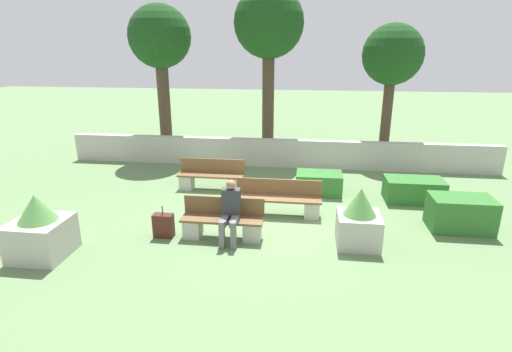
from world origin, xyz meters
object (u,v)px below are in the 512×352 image
object	(u,v)px
bench_right_side	(278,202)
person_seated_man	(230,209)
suitcase	(164,226)
tree_center_right	(392,57)
tree_leftmost	(160,41)
bench_front	(223,223)
bench_left_side	(211,178)
planter_corner_right	(359,220)
planter_corner_left	(40,230)
tree_center_left	(269,27)

from	to	relation	value
bench_right_side	person_seated_man	world-z (taller)	person_seated_man
suitcase	tree_center_right	xyz separation A→B (m)	(5.79, 7.04, 3.34)
person_seated_man	tree_leftmost	distance (m)	8.26
bench_right_side	tree_center_right	size ratio (longest dim) A/B	0.45
bench_front	bench_left_side	bearing A→B (deg)	107.80
planter_corner_right	tree_leftmost	size ratio (longest dim) A/B	0.23
bench_right_side	planter_corner_left	xyz separation A→B (m)	(-4.45, -2.60, 0.21)
person_seated_man	suitcase	bearing A→B (deg)	-179.93
tree_center_left	bench_right_side	bearing A→B (deg)	-81.70
bench_front	bench_right_side	bearing A→B (deg)	51.33
bench_right_side	tree_center_right	distance (m)	7.27
bench_right_side	tree_center_left	bearing A→B (deg)	87.87
bench_left_side	planter_corner_right	xyz separation A→B (m)	(3.81, -2.94, 0.22)
planter_corner_right	tree_center_right	xyz separation A→B (m)	(1.66, 6.87, 3.05)
suitcase	tree_center_right	world-z (taller)	tree_center_right
tree_leftmost	tree_center_right	world-z (taller)	tree_leftmost
planter_corner_left	planter_corner_right	distance (m)	6.34
tree_leftmost	tree_center_left	size ratio (longest dim) A/B	0.90
bench_right_side	tree_center_left	world-z (taller)	tree_center_left
bench_left_side	planter_corner_right	distance (m)	4.82
tree_center_left	planter_corner_right	bearing A→B (deg)	-69.42
tree_center_left	bench_front	bearing A→B (deg)	-92.44
bench_left_side	tree_center_left	xyz separation A→B (m)	(1.25, 3.89, 4.26)
bench_right_side	planter_corner_right	distance (m)	2.22
planter_corner_left	tree_leftmost	xyz separation A→B (m)	(-0.12, 7.66, 3.58)
person_seated_man	tree_center_left	distance (m)	8.00
planter_corner_right	suitcase	bearing A→B (deg)	-177.59
tree_center_left	tree_center_right	bearing A→B (deg)	0.50
planter_corner_left	tree_leftmost	world-z (taller)	tree_leftmost
planter_corner_left	tree_center_right	distance (m)	11.72
suitcase	bench_front	bearing A→B (deg)	6.35
tree_leftmost	tree_center_left	xyz separation A→B (m)	(3.77, 0.44, 0.47)
person_seated_man	tree_center_left	size ratio (longest dim) A/B	0.22
person_seated_man	planter_corner_right	bearing A→B (deg)	3.70
suitcase	tree_leftmost	size ratio (longest dim) A/B	0.13
bench_left_side	bench_right_side	bearing A→B (deg)	-47.25
bench_left_side	tree_center_right	xyz separation A→B (m)	(5.47, 3.92, 3.27)
planter_corner_left	tree_center_left	distance (m)	9.76
planter_corner_right	tree_center_left	xyz separation A→B (m)	(-2.56, 6.83, 4.05)
bench_front	suitcase	bearing A→B (deg)	-173.65
tree_center_left	tree_center_right	world-z (taller)	tree_center_left
person_seated_man	tree_center_right	distance (m)	8.74
tree_center_left	planter_corner_left	bearing A→B (deg)	-114.26
tree_center_right	person_seated_man	bearing A→B (deg)	-121.50
bench_front	suitcase	xyz separation A→B (m)	(-1.27, -0.14, -0.06)
bench_right_side	suitcase	size ratio (longest dim) A/B	2.90
person_seated_man	tree_center_left	world-z (taller)	tree_center_left
suitcase	tree_leftmost	bearing A→B (deg)	108.52
planter_corner_left	tree_center_right	world-z (taller)	tree_center_right
bench_left_side	person_seated_man	xyz separation A→B (m)	(1.16, -3.12, 0.40)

